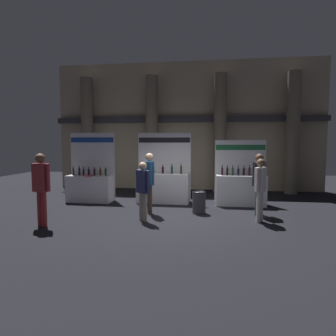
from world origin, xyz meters
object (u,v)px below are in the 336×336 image
object	(u,v)px
trash_bin	(199,202)
exhibitor_booth_1	(163,185)
exhibitor_booth_2	(240,188)
visitor_1	(150,178)
visitor_4	(260,185)
exhibitor_booth_0	(90,185)
visitor_0	(41,183)
visitor_2	(259,178)
visitor_3	(143,187)

from	to	relation	value
trash_bin	exhibitor_booth_1	bearing A→B (deg)	132.03
exhibitor_booth_2	trash_bin	size ratio (longest dim) A/B	3.34
exhibitor_booth_2	visitor_1	world-z (taller)	exhibitor_booth_2
visitor_4	exhibitor_booth_0	bearing A→B (deg)	-79.24
exhibitor_booth_0	trash_bin	xyz separation A→B (m)	(3.95, -1.26, -0.27)
exhibitor_booth_1	trash_bin	xyz separation A→B (m)	(1.31, -1.45, -0.30)
visitor_0	visitor_1	size ratio (longest dim) A/B	1.02
exhibitor_booth_0	visitor_0	bearing A→B (deg)	-88.91
trash_bin	visitor_0	bearing A→B (deg)	-153.67
exhibitor_booth_0	trash_bin	world-z (taller)	exhibitor_booth_0
visitor_4	exhibitor_booth_1	bearing A→B (deg)	-96.27
exhibitor_booth_1	visitor_4	size ratio (longest dim) A/B	1.46
visitor_0	trash_bin	bearing A→B (deg)	-136.45
exhibitor_booth_2	visitor_4	world-z (taller)	exhibitor_booth_2
exhibitor_booth_2	visitor_1	size ratio (longest dim) A/B	1.22
exhibitor_booth_0	visitor_4	size ratio (longest dim) A/B	1.46
exhibitor_booth_0	visitor_1	distance (m)	2.94
exhibitor_booth_2	visitor_2	bearing A→B (deg)	-74.97
exhibitor_booth_0	visitor_0	distance (m)	3.23
exhibitor_booth_0	visitor_2	distance (m)	5.83
visitor_0	visitor_3	world-z (taller)	visitor_0
exhibitor_booth_0	visitor_3	world-z (taller)	exhibitor_booth_0
visitor_0	visitor_1	bearing A→B (deg)	-127.87
visitor_0	visitor_2	world-z (taller)	visitor_0
visitor_0	visitor_4	distance (m)	5.65
exhibitor_booth_2	trash_bin	bearing A→B (deg)	-134.71
exhibitor_booth_1	trash_bin	world-z (taller)	exhibitor_booth_1
exhibitor_booth_2	exhibitor_booth_0	bearing A→B (deg)	-178.73
exhibitor_booth_0	exhibitor_booth_2	world-z (taller)	exhibitor_booth_0
trash_bin	visitor_1	bearing A→B (deg)	-171.01
visitor_1	visitor_0	bearing A→B (deg)	-73.06
visitor_1	exhibitor_booth_1	bearing A→B (deg)	156.91
visitor_2	visitor_3	distance (m)	3.39
exhibitor_booth_1	trash_bin	distance (m)	1.98
exhibitor_booth_0	visitor_3	distance (m)	3.41
exhibitor_booth_2	visitor_4	xyz separation A→B (m)	(0.27, -2.13, 0.40)
visitor_1	visitor_4	distance (m)	3.14
visitor_3	exhibitor_booth_2	bearing A→B (deg)	-98.48
exhibitor_booth_2	visitor_0	size ratio (longest dim) A/B	1.20
exhibitor_booth_0	visitor_2	size ratio (longest dim) A/B	1.38
visitor_0	visitor_2	bearing A→B (deg)	-143.63
exhibitor_booth_2	visitor_0	bearing A→B (deg)	-147.84
visitor_2	visitor_4	world-z (taller)	visitor_2
exhibitor_booth_0	visitor_1	xyz separation A→B (m)	(2.49, -1.49, 0.49)
trash_bin	exhibitor_booth_0	bearing A→B (deg)	162.29
exhibitor_booth_0	trash_bin	distance (m)	4.15
exhibitor_booth_0	exhibitor_booth_2	distance (m)	5.31
trash_bin	visitor_1	distance (m)	1.66
exhibitor_booth_2	visitor_4	distance (m)	2.19
exhibitor_booth_0	visitor_0	world-z (taller)	exhibitor_booth_0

